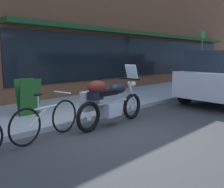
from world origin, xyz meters
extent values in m
plane|color=#393939|center=(0.00, 0.00, 0.00)|extent=(80.00, 80.00, 0.00)
cube|color=brown|center=(7.16, 4.24, 2.97)|extent=(22.32, 0.35, 5.93)
cube|color=black|center=(7.16, 4.04, 1.55)|extent=(15.63, 0.06, 1.80)
cube|color=#1E471E|center=(7.16, 3.82, 2.65)|extent=(15.63, 0.60, 0.16)
cube|color=#A9A9A9|center=(9.00, 2.55, 0.06)|extent=(30.00, 3.04, 0.12)
torus|color=black|center=(1.12, 0.45, 0.34)|extent=(0.67, 0.11, 0.67)
cylinder|color=silver|center=(1.12, 0.45, 0.34)|extent=(0.16, 0.07, 0.16)
torus|color=black|center=(-0.41, 0.41, 0.34)|extent=(0.67, 0.11, 0.67)
cylinder|color=silver|center=(-0.41, 0.41, 0.34)|extent=(0.16, 0.07, 0.16)
cube|color=silver|center=(0.30, 0.43, 0.39)|extent=(0.45, 0.31, 0.32)
cylinder|color=silver|center=(0.35, 0.43, 0.56)|extent=(1.00, 0.09, 0.06)
ellipsoid|color=black|center=(0.55, 0.44, 0.86)|extent=(0.53, 0.30, 0.26)
cube|color=black|center=(0.13, 0.42, 0.80)|extent=(0.61, 0.26, 0.11)
cube|color=black|center=(-0.20, 0.41, 0.78)|extent=(0.29, 0.23, 0.18)
cylinder|color=silver|center=(1.12, 0.45, 0.65)|extent=(0.35, 0.08, 0.67)
cylinder|color=black|center=(1.00, 0.45, 1.06)|extent=(0.06, 0.62, 0.04)
cube|color=silver|center=(1.08, 0.45, 1.24)|extent=(0.16, 0.32, 0.35)
sphere|color=#EAEACC|center=(1.16, 0.45, 0.92)|extent=(0.14, 0.14, 0.14)
cube|color=#B2B2B2|center=(-0.16, 0.65, 0.62)|extent=(0.45, 0.21, 0.44)
cube|color=black|center=(-0.16, 0.76, 0.62)|extent=(0.37, 0.03, 0.03)
ellipsoid|color=#591E19|center=(-0.15, 0.41, 0.96)|extent=(0.49, 0.33, 0.28)
torus|color=black|center=(-0.78, 0.76, 0.35)|extent=(0.71, 0.16, 0.71)
torus|color=black|center=(-1.77, 0.58, 0.35)|extent=(0.71, 0.16, 0.71)
cylinder|color=silver|center=(-1.27, 0.67, 0.63)|extent=(0.55, 0.13, 0.04)
cylinder|color=silver|center=(-1.47, 0.64, 0.47)|extent=(0.43, 0.11, 0.32)
cylinder|color=silver|center=(-1.45, 0.64, 0.75)|extent=(0.03, 0.03, 0.30)
ellipsoid|color=black|center=(-1.45, 0.64, 0.91)|extent=(0.23, 0.14, 0.06)
cylinder|color=silver|center=(-0.83, 0.75, 0.87)|extent=(0.11, 0.48, 0.03)
cylinder|color=black|center=(4.02, 0.47, 0.33)|extent=(0.68, 0.28, 0.66)
cube|color=#1E511E|center=(-0.74, 2.25, 0.59)|extent=(0.55, 0.19, 0.93)
cube|color=#1E511E|center=(-0.74, 2.47, 0.59)|extent=(0.55, 0.19, 0.93)
cylinder|color=#59595B|center=(7.82, 1.70, 1.46)|extent=(0.07, 0.07, 2.69)
cube|color=#1E8C33|center=(7.82, 1.68, 2.61)|extent=(0.44, 0.02, 0.32)
camera|label=1|loc=(-3.86, -3.59, 1.63)|focal=40.35mm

